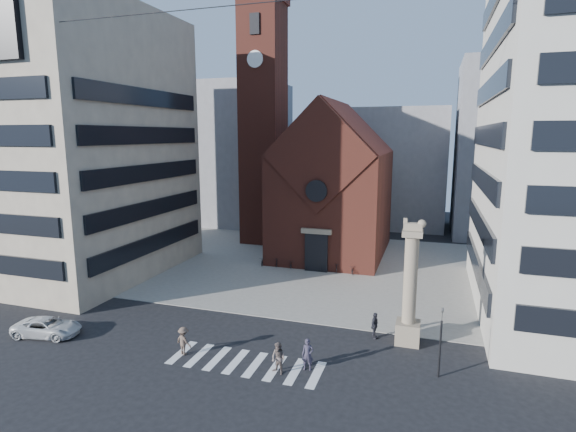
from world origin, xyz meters
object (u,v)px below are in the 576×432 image
object	(u,v)px
pedestrian_1	(278,358)
scooter_0	(263,261)
traffic_light	(441,341)
pedestrian_0	(308,355)
lion_column	(410,295)
white_car	(47,327)
pedestrian_2	(375,326)

from	to	relation	value
pedestrian_1	scooter_0	xyz separation A→B (m)	(-8.99, 20.81, -0.47)
traffic_light	pedestrian_0	distance (m)	7.82
lion_column	traffic_light	bearing A→B (deg)	-63.54
traffic_light	scooter_0	size ratio (longest dim) A/B	2.53
lion_column	pedestrian_1	xyz separation A→B (m)	(-7.10, -6.53, -2.49)
pedestrian_0	pedestrian_1	xyz separation A→B (m)	(-1.54, -0.97, -0.01)
white_car	pedestrian_1	size ratio (longest dim) A/B	2.39
pedestrian_2	scooter_0	size ratio (longest dim) A/B	1.10
lion_column	pedestrian_1	bearing A→B (deg)	-137.41
traffic_light	pedestrian_2	distance (m)	5.98
pedestrian_0	pedestrian_2	bearing A→B (deg)	47.50
pedestrian_2	scooter_0	bearing A→B (deg)	58.84
lion_column	white_car	distance (m)	25.44
lion_column	white_car	xyz separation A→B (m)	(-24.37, -6.72, -2.82)
lion_column	pedestrian_0	bearing A→B (deg)	-135.02
white_car	pedestrian_2	xyz separation A→B (m)	(22.12, 6.72, 0.30)
pedestrian_0	scooter_0	bearing A→B (deg)	106.28
pedestrian_2	white_car	bearing A→B (deg)	121.62
traffic_light	scooter_0	distance (m)	25.78
traffic_light	pedestrian_1	world-z (taller)	traffic_light
pedestrian_1	pedestrian_2	world-z (taller)	pedestrian_1
pedestrian_0	scooter_0	world-z (taller)	pedestrian_0
pedestrian_2	scooter_0	distance (m)	19.90
pedestrian_0	pedestrian_1	distance (m)	1.82
pedestrian_1	lion_column	bearing A→B (deg)	64.73
pedestrian_0	pedestrian_1	bearing A→B (deg)	-159.51
lion_column	scooter_0	size ratio (longest dim) A/B	5.11
traffic_light	pedestrian_0	xyz separation A→B (m)	(-7.56, -1.56, -1.31)
pedestrian_0	lion_column	bearing A→B (deg)	33.30
pedestrian_2	scooter_0	xyz separation A→B (m)	(-13.85, 14.28, -0.44)
lion_column	traffic_light	size ratio (longest dim) A/B	2.02
lion_column	traffic_light	distance (m)	4.62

